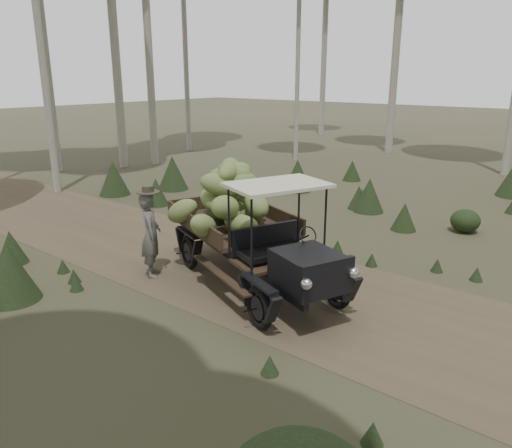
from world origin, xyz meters
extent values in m
plane|color=#473D2B|center=(0.00, 0.00, 0.00)|extent=(120.00, 120.00, 0.00)
cube|color=brown|center=(0.00, 0.00, 0.00)|extent=(70.00, 4.00, 0.01)
cube|color=black|center=(-0.60, -0.99, 1.00)|extent=(1.29, 1.26, 0.55)
cube|color=black|center=(-0.09, -1.19, 1.00)|extent=(0.47, 0.97, 0.62)
cube|color=black|center=(-1.90, -0.46, 1.10)|extent=(0.60, 1.33, 0.55)
cube|color=#38281C|center=(-3.21, 0.07, 1.00)|extent=(3.28, 2.73, 0.08)
cube|color=#38281C|center=(-2.87, 0.90, 1.18)|extent=(2.63, 1.11, 0.32)
cube|color=#38281C|center=(-3.55, -0.77, 1.18)|extent=(2.63, 1.11, 0.32)
cube|color=#38281C|center=(-4.51, 0.59, 1.18)|extent=(0.73, 1.70, 0.32)
cube|color=beige|center=(-1.50, -0.62, 2.23)|extent=(1.71, 2.01, 0.06)
cube|color=black|center=(-2.09, 0.02, 0.62)|extent=(4.32, 1.82, 0.18)
cube|color=black|center=(-2.37, -0.68, 0.62)|extent=(4.32, 1.82, 0.18)
torus|color=black|center=(-0.49, -0.17, 0.38)|extent=(0.76, 0.41, 0.76)
torus|color=black|center=(-1.09, -1.66, 0.38)|extent=(0.76, 0.41, 0.76)
torus|color=black|center=(-3.37, 1.00, 0.38)|extent=(0.76, 0.41, 0.76)
torus|color=black|center=(-3.97, -0.49, 0.38)|extent=(0.76, 0.41, 0.76)
sphere|color=beige|center=(0.15, -0.80, 1.05)|extent=(0.18, 0.18, 0.18)
sphere|color=beige|center=(-0.18, -1.64, 1.05)|extent=(0.18, 0.18, 0.18)
ellipsoid|color=olive|center=(-2.91, 0.28, 1.24)|extent=(0.93, 0.70, 0.69)
ellipsoid|color=olive|center=(-3.49, -0.23, 1.56)|extent=(0.96, 0.72, 0.62)
ellipsoid|color=olive|center=(-3.58, 0.29, 1.90)|extent=(0.93, 1.01, 0.74)
ellipsoid|color=olive|center=(-3.17, 0.11, 2.10)|extent=(0.90, 0.95, 0.68)
ellipsoid|color=olive|center=(-2.59, -0.34, 1.23)|extent=(0.85, 0.47, 0.41)
ellipsoid|color=olive|center=(-2.84, -0.54, 1.58)|extent=(0.51, 0.79, 0.65)
ellipsoid|color=olive|center=(-2.96, 0.17, 1.95)|extent=(0.61, 0.75, 0.52)
ellipsoid|color=olive|center=(-3.39, 0.23, 2.17)|extent=(0.78, 0.89, 0.59)
ellipsoid|color=olive|center=(-3.82, 0.98, 1.31)|extent=(1.00, 0.66, 0.70)
ellipsoid|color=olive|center=(-3.47, 0.41, 1.63)|extent=(0.52, 0.89, 0.55)
ellipsoid|color=olive|center=(-2.86, 0.20, 1.84)|extent=(0.94, 0.98, 0.69)
ellipsoid|color=olive|center=(-3.27, 0.25, 2.10)|extent=(0.93, 0.61, 0.55)
ellipsoid|color=olive|center=(-3.48, 0.11, 1.30)|extent=(0.67, 0.95, 0.47)
ellipsoid|color=olive|center=(-2.55, 0.08, 1.56)|extent=(0.92, 0.73, 0.63)
ellipsoid|color=olive|center=(-3.47, 0.41, 1.88)|extent=(0.64, 1.01, 0.73)
ellipsoid|color=olive|center=(-3.17, 0.10, 2.10)|extent=(0.87, 0.72, 0.49)
ellipsoid|color=olive|center=(-3.76, 0.84, 1.23)|extent=(0.97, 0.78, 0.64)
ellipsoid|color=olive|center=(-3.96, 0.47, 1.59)|extent=(0.79, 0.94, 0.54)
ellipsoid|color=olive|center=(-3.22, -0.29, 1.93)|extent=(0.95, 0.96, 0.66)
ellipsoid|color=olive|center=(-3.16, -0.05, 2.18)|extent=(0.56, 0.81, 0.49)
ellipsoid|color=olive|center=(-3.20, 0.19, 1.21)|extent=(0.60, 0.81, 0.62)
ellipsoid|color=olive|center=(-3.86, 0.92, 1.63)|extent=(0.95, 0.86, 0.72)
ellipsoid|color=olive|center=(-3.59, 0.36, 1.95)|extent=(0.51, 0.80, 0.54)
ellipsoid|color=olive|center=(-3.94, -0.67, 1.34)|extent=(0.97, 0.69, 0.76)
ellipsoid|color=olive|center=(-2.91, -1.08, 1.32)|extent=(0.60, 0.89, 0.70)
imported|color=#585650|center=(-4.29, -1.26, 0.89)|extent=(0.77, 0.74, 1.78)
cylinder|color=#383227|center=(-4.29, -1.26, 1.80)|extent=(0.67, 0.67, 0.02)
cylinder|color=#383227|center=(-4.29, -1.26, 1.86)|extent=(0.33, 0.33, 0.14)
cylinder|color=#B2AD9E|center=(-10.27, 12.70, 7.13)|extent=(0.22, 0.22, 14.26)
cylinder|color=#B2AD9E|center=(-15.03, 22.73, 7.57)|extent=(0.38, 0.38, 15.14)
ellipsoid|color=#233319|center=(-3.80, 7.50, 0.20)|extent=(0.49, 0.49, 0.39)
cone|color=#233319|center=(-3.48, 6.35, 0.37)|extent=(0.67, 0.67, 0.75)
cone|color=#233319|center=(-7.30, -2.79, 0.38)|extent=(0.68, 0.68, 0.76)
cone|color=#233319|center=(-8.79, 2.64, 0.44)|extent=(0.80, 0.80, 0.89)
cone|color=#233319|center=(-10.12, 4.55, 0.62)|extent=(1.12, 1.12, 1.24)
ellipsoid|color=#233319|center=(-0.11, 5.99, 0.32)|extent=(0.77, 0.77, 0.62)
cone|color=#233319|center=(-11.07, 2.67, 0.60)|extent=(1.08, 1.08, 1.20)
cone|color=#233319|center=(-3.09, 6.26, 0.52)|extent=(0.94, 0.94, 1.05)
cone|color=#233319|center=(-1.46, 5.12, 0.38)|extent=(0.69, 0.69, 0.77)
cone|color=#233319|center=(-5.38, -3.71, 0.56)|extent=(1.02, 1.02, 1.13)
cone|color=#233319|center=(-6.41, 7.21, 0.58)|extent=(1.04, 1.04, 1.16)
cone|color=#233319|center=(-5.76, 10.12, 0.41)|extent=(0.73, 0.73, 0.81)
cone|color=#233319|center=(-3.00, 2.12, 0.15)|extent=(0.27, 0.27, 0.30)
cone|color=#233319|center=(-0.93, 2.15, 0.15)|extent=(0.27, 0.27, 0.30)
cone|color=#233319|center=(-5.93, 2.29, 0.15)|extent=(0.27, 0.27, 0.30)
cone|color=#233319|center=(0.33, 2.72, 0.15)|extent=(0.27, 0.27, 0.30)
cone|color=#233319|center=(-1.98, 2.46, 0.15)|extent=(0.27, 0.27, 0.30)
cone|color=#233319|center=(-5.90, -2.38, 0.15)|extent=(0.27, 0.27, 0.30)
cone|color=#233319|center=(-2.93, 2.13, 0.15)|extent=(0.27, 0.27, 0.30)
cone|color=#233319|center=(1.14, 2.74, 0.15)|extent=(0.27, 0.27, 0.30)
cone|color=#233319|center=(-3.90, 2.94, 0.15)|extent=(0.27, 0.27, 0.30)
cone|color=#233319|center=(1.63, -2.96, 0.15)|extent=(0.27, 0.27, 0.30)
cone|color=#233319|center=(-5.22, -2.54, 0.15)|extent=(0.27, 0.27, 0.30)
cone|color=#233319|center=(-0.15, -2.59, 0.15)|extent=(0.27, 0.27, 0.30)
cone|color=#233319|center=(-4.84, -2.72, 0.15)|extent=(0.27, 0.27, 0.30)
camera|label=1|loc=(3.59, -7.52, 4.10)|focal=35.00mm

